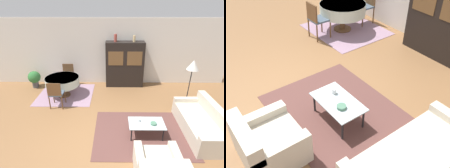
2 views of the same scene
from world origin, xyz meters
The scene contains 17 objects.
ground_plane centered at (0.00, 0.00, 0.00)m, with size 14.00×14.00×0.00m, color brown.
wall_back centered at (0.00, 3.63, 1.35)m, with size 10.00×0.06×2.70m.
area_rug centered at (1.01, 0.30, 0.01)m, with size 2.54×1.94×0.01m.
dining_rug centered at (-1.58, 2.47, 0.01)m, with size 2.03×1.79×0.01m.
couch centered at (2.63, 0.39, 0.28)m, with size 0.90×1.92×0.78m.
armchair centered at (1.13, -1.04, 0.29)m, with size 0.89×0.85×0.75m.
coffee_table centered at (1.10, 0.22, 0.36)m, with size 0.92×0.54×0.39m.
display_cabinet centered at (0.69, 3.34, 0.92)m, with size 1.52×0.49×1.84m.
dining_table centered at (-1.63, 2.39, 0.59)m, with size 1.23×1.23×0.73m.
dining_chair_near centered at (-1.63, 1.56, 0.55)m, with size 0.44×0.44×0.93m.
dining_chair_far centered at (-1.63, 3.22, 0.55)m, with size 0.44×0.44×0.93m.
floor_lamp centered at (2.70, 1.71, 1.39)m, with size 0.37×0.37×1.62m.
cup centered at (0.90, 0.28, 0.45)m, with size 0.08×0.08×0.10m.
bowl centered at (1.27, 0.16, 0.43)m, with size 0.15×0.15×0.05m.
vase_tall centered at (0.31, 3.34, 1.98)m, with size 0.11×0.11×0.29m.
vase_short centered at (1.03, 3.34, 1.96)m, with size 0.10×0.10×0.24m.
potted_plant centered at (-2.99, 3.09, 0.41)m, with size 0.49×0.49×0.69m.
Camera 1 is at (0.25, -3.43, 3.22)m, focal length 28.00 mm.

